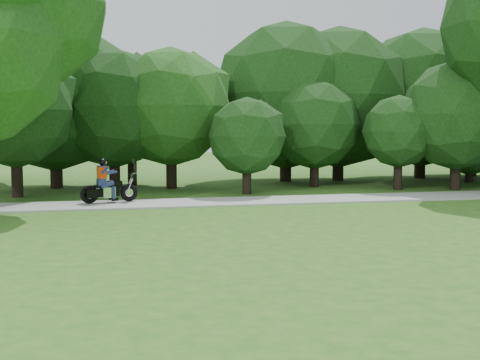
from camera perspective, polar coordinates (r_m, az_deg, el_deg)
name	(u,v)px	position (r m, az deg, el deg)	size (l,w,h in m)	color
ground	(404,243)	(13.82, 15.31, -5.80)	(100.00, 100.00, 0.00)	#28621C
walkway	(294,200)	(21.13, 5.10, -1.89)	(60.00, 2.20, 0.06)	#9A9A95
tree_line	(328,104)	(28.44, 8.30, 7.19)	(36.22, 12.46, 7.57)	black
touring_motorcycle	(106,187)	(20.43, -12.61, -0.62)	(1.92, 0.90, 1.48)	black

